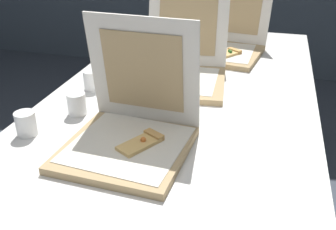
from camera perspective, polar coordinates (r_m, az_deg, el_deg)
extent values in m
cube|color=silver|center=(1.34, 0.97, 0.31)|extent=(0.95, 2.14, 0.03)
cylinder|color=#38383D|center=(2.46, -2.46, 4.15)|extent=(0.04, 0.04, 0.70)
cylinder|color=#38383D|center=(2.37, 16.58, 1.95)|extent=(0.04, 0.04, 0.70)
cube|color=tan|center=(1.10, -6.15, -4.98)|extent=(0.35, 0.35, 0.02)
cube|color=silver|center=(1.10, -5.87, -4.22)|extent=(0.33, 0.33, 0.00)
cube|color=silver|center=(1.14, -3.63, 6.35)|extent=(0.34, 0.07, 0.33)
cube|color=tan|center=(1.13, -3.72, 6.28)|extent=(0.24, 0.05, 0.24)
cube|color=#E0B266|center=(1.08, -4.28, -4.27)|extent=(0.11, 0.13, 0.01)
cube|color=tan|center=(1.11, -1.94, -2.99)|extent=(0.07, 0.05, 0.02)
sphere|color=orange|center=(1.08, -3.65, -3.61)|extent=(0.02, 0.02, 0.02)
cube|color=tan|center=(1.52, 1.87, 4.77)|extent=(0.37, 0.37, 0.02)
cube|color=silver|center=(1.52, 1.74, 5.32)|extent=(0.30, 0.30, 0.00)
cube|color=silver|center=(1.67, 2.93, 13.04)|extent=(0.34, 0.15, 0.32)
cube|color=tan|center=(1.67, 2.88, 12.93)|extent=(0.25, 0.10, 0.23)
cube|color=#EAC156|center=(1.50, 2.39, 5.22)|extent=(0.13, 0.13, 0.01)
cube|color=tan|center=(1.55, 1.36, 6.12)|extent=(0.06, 0.06, 0.02)
sphere|color=#2D6628|center=(1.51, 2.16, 5.72)|extent=(0.02, 0.02, 0.02)
sphere|color=#2D6628|center=(1.49, 2.21, 5.45)|extent=(0.02, 0.02, 0.02)
cube|color=tan|center=(1.86, 7.94, 8.89)|extent=(0.38, 0.38, 0.02)
cube|color=silver|center=(1.86, 7.79, 9.25)|extent=(0.30, 0.30, 0.00)
cube|color=silver|center=(2.01, 10.01, 15.26)|extent=(0.34, 0.13, 0.33)
cube|color=tan|center=(2.01, 9.99, 15.18)|extent=(0.25, 0.09, 0.23)
cube|color=#E0B266|center=(1.80, 8.46, 8.82)|extent=(0.12, 0.13, 0.01)
cube|color=tan|center=(1.84, 9.71, 9.24)|extent=(0.07, 0.06, 0.02)
sphere|color=#2D6628|center=(1.80, 9.14, 9.09)|extent=(0.02, 0.02, 0.02)
sphere|color=#2D6628|center=(1.82, 8.99, 9.23)|extent=(0.02, 0.02, 0.02)
cylinder|color=white|center=(1.32, -13.18, 1.60)|extent=(0.06, 0.06, 0.07)
cylinder|color=white|center=(1.24, -20.03, -1.21)|extent=(0.06, 0.06, 0.07)
cylinder|color=white|center=(1.50, -11.06, 5.01)|extent=(0.06, 0.06, 0.07)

